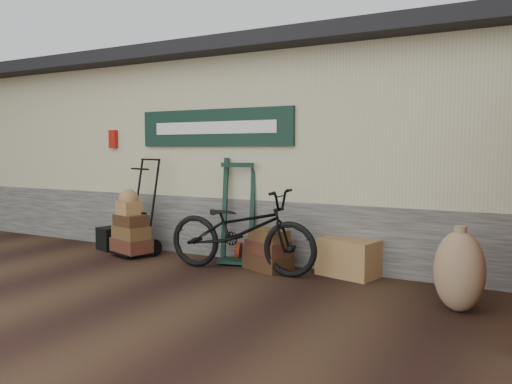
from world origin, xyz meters
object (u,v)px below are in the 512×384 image
at_px(green_barrow, 238,211).
at_px(bicycle, 241,226).
at_px(suitcase_stack, 268,249).
at_px(black_trunk, 110,239).
at_px(porter_trolley, 140,206).
at_px(wicker_hamper, 349,257).

height_order(green_barrow, bicycle, green_barrow).
xyz_separation_m(suitcase_stack, black_trunk, (-2.88, -0.02, -0.10)).
bearing_deg(black_trunk, porter_trolley, -3.69).
bearing_deg(wicker_hamper, porter_trolley, -175.41).
bearing_deg(bicycle, suitcase_stack, -47.90).
relative_size(wicker_hamper, black_trunk, 2.02).
height_order(porter_trolley, bicycle, porter_trolley).
xyz_separation_m(porter_trolley, bicycle, (1.91, -0.20, -0.14)).
bearing_deg(bicycle, wicker_hamper, -74.64).
bearing_deg(green_barrow, porter_trolley, 175.16).
distance_m(porter_trolley, green_barrow, 1.61).
xyz_separation_m(green_barrow, black_trunk, (-2.29, -0.22, -0.57)).
bearing_deg(wicker_hamper, bicycle, -160.79).
relative_size(black_trunk, bicycle, 0.17).
bearing_deg(bicycle, green_barrow, 31.12).
height_order(black_trunk, bicycle, bicycle).
bearing_deg(suitcase_stack, bicycle, -134.05).
bearing_deg(porter_trolley, suitcase_stack, 19.17).
height_order(green_barrow, wicker_hamper, green_barrow).
xyz_separation_m(wicker_hamper, black_trunk, (-3.95, -0.22, -0.06)).
bearing_deg(black_trunk, wicker_hamper, 3.13).
xyz_separation_m(porter_trolley, wicker_hamper, (3.25, 0.26, -0.52)).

